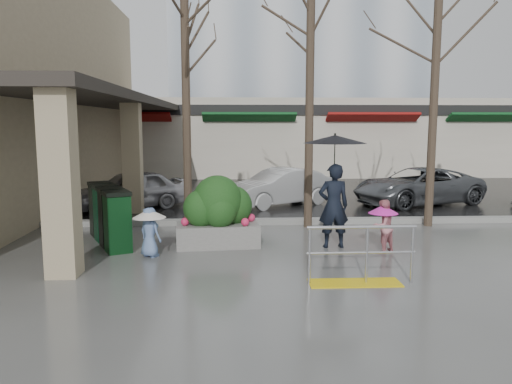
{
  "coord_description": "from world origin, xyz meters",
  "views": [
    {
      "loc": [
        -0.81,
        -9.51,
        2.78
      ],
      "look_at": [
        -0.31,
        1.12,
        1.3
      ],
      "focal_mm": 35.0,
      "sensor_mm": 36.0,
      "label": 1
    }
  ],
  "objects": [
    {
      "name": "ground",
      "position": [
        0.0,
        0.0,
        0.0
      ],
      "size": [
        120.0,
        120.0,
        0.0
      ],
      "primitive_type": "plane",
      "color": "#51514F",
      "rests_on": "ground"
    },
    {
      "name": "street_asphalt",
      "position": [
        0.0,
        22.0,
        0.01
      ],
      "size": [
        120.0,
        36.0,
        0.01
      ],
      "primitive_type": "cube",
      "color": "black",
      "rests_on": "ground"
    },
    {
      "name": "curb",
      "position": [
        0.0,
        4.0,
        0.07
      ],
      "size": [
        120.0,
        0.3,
        0.15
      ],
      "primitive_type": "cube",
      "color": "gray",
      "rests_on": "ground"
    },
    {
      "name": "canopy_slab",
      "position": [
        -4.8,
        8.0,
        3.62
      ],
      "size": [
        2.8,
        18.0,
        0.25
      ],
      "primitive_type": "cube",
      "color": "#2D2823",
      "rests_on": "pillar_front"
    },
    {
      "name": "pillar_front",
      "position": [
        -3.9,
        -0.5,
        1.75
      ],
      "size": [
        0.55,
        0.55,
        3.5
      ],
      "primitive_type": "cube",
      "color": "tan",
      "rests_on": "ground"
    },
    {
      "name": "pillar_back",
      "position": [
        -3.9,
        6.0,
        1.75
      ],
      "size": [
        0.55,
        0.55,
        3.5
      ],
      "primitive_type": "cube",
      "color": "tan",
      "rests_on": "ground"
    },
    {
      "name": "storefront_row",
      "position": [
        2.0,
        17.97,
        2.01
      ],
      "size": [
        34.0,
        6.74,
        4.0
      ],
      "color": "beige",
      "rests_on": "ground"
    },
    {
      "name": "handrail",
      "position": [
        1.36,
        -1.2,
        0.38
      ],
      "size": [
        1.9,
        0.5,
        1.03
      ],
      "color": "yellow",
      "rests_on": "ground"
    },
    {
      "name": "tree_west",
      "position": [
        -2.0,
        3.6,
        5.08
      ],
      "size": [
        3.2,
        3.2,
        6.8
      ],
      "color": "#382B21",
      "rests_on": "ground"
    },
    {
      "name": "tree_midwest",
      "position": [
        1.2,
        3.6,
        5.23
      ],
      "size": [
        3.2,
        3.2,
        7.0
      ],
      "color": "#382B21",
      "rests_on": "ground"
    },
    {
      "name": "tree_mideast",
      "position": [
        4.5,
        3.6,
        4.86
      ],
      "size": [
        3.2,
        3.2,
        6.5
      ],
      "color": "#382B21",
      "rests_on": "ground"
    },
    {
      "name": "woman",
      "position": [
        1.43,
        1.36,
        1.5
      ],
      "size": [
        1.39,
        1.39,
        2.56
      ],
      "rotation": [
        0.0,
        0.0,
        3.19
      ],
      "color": "black",
      "rests_on": "ground"
    },
    {
      "name": "child_pink",
      "position": [
        2.4,
        0.86,
        0.65
      ],
      "size": [
        0.71,
        0.67,
        1.15
      ],
      "rotation": [
        0.0,
        0.0,
        3.72
      ],
      "color": "#D17F88",
      "rests_on": "ground"
    },
    {
      "name": "child_blue",
      "position": [
        -2.55,
        0.75,
        0.65
      ],
      "size": [
        0.69,
        0.69,
        1.05
      ],
      "rotation": [
        0.0,
        0.0,
        2.5
      ],
      "color": "#6A87BD",
      "rests_on": "ground"
    },
    {
      "name": "planter",
      "position": [
        -1.15,
        1.64,
        0.77
      ],
      "size": [
        1.92,
        1.13,
        1.61
      ],
      "rotation": [
        0.0,
        0.0,
        0.09
      ],
      "color": "gray",
      "rests_on": "ground"
    },
    {
      "name": "news_boxes",
      "position": [
        -3.69,
        2.0,
        0.67
      ],
      "size": [
        1.49,
        2.39,
        1.33
      ],
      "rotation": [
        0.0,
        0.0,
        0.44
      ],
      "color": "#0C3716",
      "rests_on": "ground"
    },
    {
      "name": "car_a",
      "position": [
        -4.16,
        6.68,
        0.63
      ],
      "size": [
        3.97,
        3.03,
        1.26
      ],
      "primitive_type": "imported",
      "rotation": [
        0.0,
        0.0,
        -1.09
      ],
      "color": "#ADACB1",
      "rests_on": "ground"
    },
    {
      "name": "car_b",
      "position": [
        0.79,
        7.13,
        0.63
      ],
      "size": [
        3.97,
        3.08,
        1.26
      ],
      "primitive_type": "imported",
      "rotation": [
        0.0,
        0.0,
        -1.04
      ],
      "color": "silver",
      "rests_on": "ground"
    },
    {
      "name": "car_c",
      "position": [
        5.51,
        7.14,
        0.63
      ],
      "size": [
        4.97,
        3.47,
        1.26
      ],
      "primitive_type": "imported",
      "rotation": [
        0.0,
        0.0,
        -1.23
      ],
      "color": "#54575B",
      "rests_on": "ground"
    }
  ]
}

